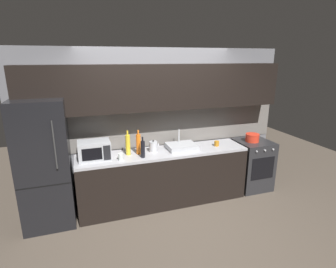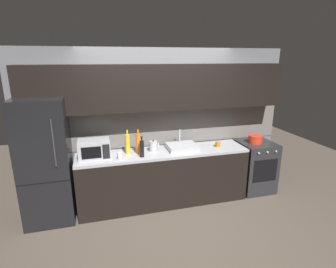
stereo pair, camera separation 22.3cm
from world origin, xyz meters
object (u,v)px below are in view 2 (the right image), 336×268
object	(u,v)px
refrigerator	(46,161)
wine_bottle_dark	(142,149)
wine_bottle_orange	(138,143)
mug_clear	(120,156)
mug_amber	(218,144)
mug_white	(128,147)
microwave	(94,149)
wine_bottle_yellow	(128,144)
cooking_pot	(255,139)
kettle	(153,146)
oven_range	(255,166)

from	to	relation	value
refrigerator	wine_bottle_dark	distance (m)	1.38
wine_bottle_orange	mug_clear	distance (m)	0.37
mug_amber	mug_white	distance (m)	1.50
microwave	mug_white	distance (m)	0.56
wine_bottle_yellow	wine_bottle_dark	size ratio (longest dim) A/B	1.19
wine_bottle_dark	mug_white	world-z (taller)	wine_bottle_dark
refrigerator	cooking_pot	distance (m)	3.40
wine_bottle_yellow	wine_bottle_dark	bearing A→B (deg)	-44.50
refrigerator	kettle	xyz separation A→B (m)	(1.59, 0.05, 0.07)
mug_amber	cooking_pot	world-z (taller)	cooking_pot
wine_bottle_orange	cooking_pot	world-z (taller)	wine_bottle_orange
refrigerator	cooking_pot	size ratio (longest dim) A/B	7.64
oven_range	wine_bottle_orange	bearing A→B (deg)	179.46
wine_bottle_orange	wine_bottle_yellow	world-z (taller)	wine_bottle_yellow
mug_clear	kettle	bearing A→B (deg)	20.30
mug_white	refrigerator	bearing A→B (deg)	-170.11
refrigerator	microwave	size ratio (longest dim) A/B	3.97
kettle	mug_white	distance (m)	0.42
kettle	mug_clear	world-z (taller)	kettle
wine_bottle_yellow	refrigerator	bearing A→B (deg)	-178.37
mug_amber	mug_white	world-z (taller)	mug_white
refrigerator	mug_white	xyz separation A→B (m)	(1.20, 0.21, 0.04)
refrigerator	kettle	size ratio (longest dim) A/B	9.64
kettle	cooking_pot	world-z (taller)	kettle
kettle	mug_amber	world-z (taller)	kettle
wine_bottle_dark	mug_white	bearing A→B (deg)	115.81
cooking_pot	refrigerator	bearing A→B (deg)	-180.00
mug_clear	mug_amber	bearing A→B (deg)	4.49
kettle	microwave	bearing A→B (deg)	-177.86
wine_bottle_dark	mug_clear	xyz separation A→B (m)	(-0.33, -0.00, -0.08)
wine_bottle_orange	microwave	bearing A→B (deg)	-179.98
kettle	wine_bottle_orange	size ratio (longest dim) A/B	0.50
oven_range	cooking_pot	distance (m)	0.52
microwave	mug_clear	distance (m)	0.40
mug_white	oven_range	bearing A→B (deg)	-5.31
mug_white	mug_clear	xyz separation A→B (m)	(-0.16, -0.36, 0.00)
cooking_pot	microwave	bearing A→B (deg)	179.62
microwave	cooking_pot	xyz separation A→B (m)	(2.72, -0.02, -0.06)
refrigerator	mug_amber	bearing A→B (deg)	-0.50
wine_bottle_orange	mug_clear	size ratio (longest dim) A/B	3.72
oven_range	cooking_pot	world-z (taller)	cooking_pot
wine_bottle_dark	mug_amber	bearing A→B (deg)	5.61
wine_bottle_dark	refrigerator	bearing A→B (deg)	173.67
refrigerator	microwave	bearing A→B (deg)	1.55
mug_white	wine_bottle_yellow	bearing A→B (deg)	-94.74
mug_amber	mug_white	size ratio (longest dim) A/B	0.85
kettle	mug_white	xyz separation A→B (m)	(-0.39, 0.16, -0.03)
microwave	wine_bottle_orange	distance (m)	0.66
oven_range	wine_bottle_dark	bearing A→B (deg)	-175.86
wine_bottle_orange	kettle	bearing A→B (deg)	7.78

